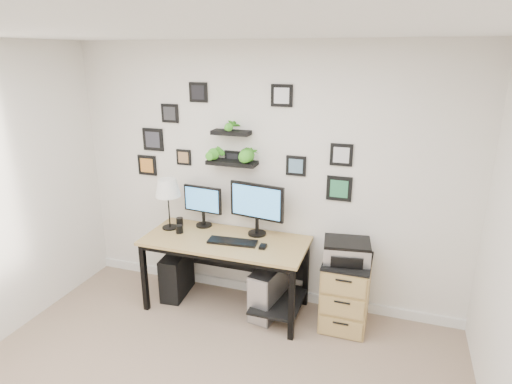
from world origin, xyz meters
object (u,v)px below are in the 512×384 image
at_px(pc_tower_black, 177,274).
at_px(file_cabinet, 346,292).
at_px(monitor_right, 257,205).
at_px(printer, 347,251).
at_px(mug, 179,229).
at_px(monitor_left, 203,203).
at_px(desk, 230,250).
at_px(table_lamp, 168,189).
at_px(pc_tower_grey, 269,291).

distance_m(pc_tower_black, file_cabinet, 1.77).
relative_size(monitor_right, printer, 1.26).
bearing_deg(pc_tower_black, mug, -36.97).
bearing_deg(monitor_left, pc_tower_black, -144.45).
bearing_deg(printer, mug, -176.84).
xyz_separation_m(desk, printer, (1.12, 0.06, 0.14)).
distance_m(mug, file_cabinet, 1.73).
relative_size(table_lamp, file_cabinet, 0.79).
bearing_deg(pc_tower_black, monitor_right, 4.56).
distance_m(monitor_left, monitor_right, 0.60).
relative_size(desk, printer, 3.54).
distance_m(desk, file_cabinet, 1.18).
distance_m(desk, pc_tower_black, 0.74).
bearing_deg(file_cabinet, monitor_right, 172.95).
distance_m(monitor_right, file_cabinet, 1.18).
height_order(pc_tower_grey, file_cabinet, file_cabinet).
bearing_deg(file_cabinet, monitor_left, 174.47).
height_order(monitor_left, pc_tower_grey, monitor_left).
relative_size(table_lamp, pc_tower_grey, 1.00).
relative_size(desk, monitor_right, 2.82).
bearing_deg(monitor_right, pc_tower_grey, -44.68).
relative_size(desk, monitor_left, 3.68).
bearing_deg(pc_tower_grey, desk, 178.30).
bearing_deg(file_cabinet, table_lamp, -179.65).
relative_size(monitor_left, file_cabinet, 0.65).
xyz_separation_m(desk, monitor_left, (-0.38, 0.21, 0.38)).
xyz_separation_m(desk, file_cabinet, (1.14, 0.06, -0.29)).
xyz_separation_m(monitor_left, pc_tower_grey, (0.78, -0.22, -0.76)).
xyz_separation_m(desk, table_lamp, (-0.69, 0.05, 0.55)).
bearing_deg(desk, printer, 2.89).
height_order(desk, printer, printer).
height_order(monitor_right, printer, monitor_right).
bearing_deg(desk, pc_tower_black, 177.67).
distance_m(mug, pc_tower_black, 0.57).
relative_size(pc_tower_grey, printer, 1.17).
height_order(table_lamp, mug, table_lamp).
bearing_deg(monitor_left, table_lamp, -152.81).
bearing_deg(mug, table_lamp, 152.02).
bearing_deg(printer, pc_tower_grey, -174.52).
height_order(monitor_left, pc_tower_black, monitor_left).
xyz_separation_m(mug, printer, (1.65, 0.09, -0.03)).
height_order(mug, file_cabinet, mug).
distance_m(table_lamp, file_cabinet, 2.01).
bearing_deg(table_lamp, printer, 0.31).
distance_m(mug, printer, 1.66).
distance_m(desk, monitor_right, 0.52).
bearing_deg(monitor_right, monitor_left, 176.81).
bearing_deg(file_cabinet, desk, -177.08).
relative_size(monitor_left, printer, 0.96).
bearing_deg(monitor_left, monitor_right, -3.19).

